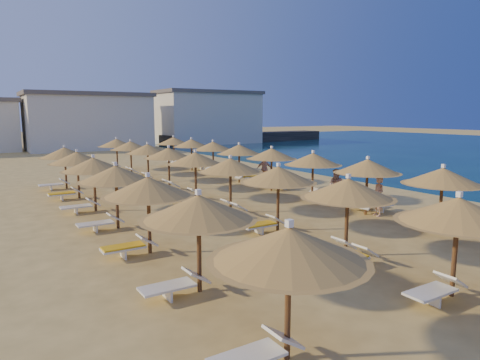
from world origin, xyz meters
TOP-DOWN VIEW (x-y plane):
  - ground at (0.00, 0.00)m, footprint 220.00×220.00m
  - jetty at (26.23, 45.17)m, footprint 30.23×6.58m
  - hotel_blocks at (3.07, 45.77)m, footprint 49.58×11.95m
  - parasol_row_east at (2.89, 2.91)m, footprint 3.04×39.69m
  - parasol_row_west at (-2.15, 2.91)m, footprint 3.04×39.69m
  - parasol_row_inland at (-7.45, 2.91)m, footprint 3.04×25.03m
  - loungers at (-1.07, 2.84)m, footprint 13.51×38.18m
  - beachgoer_c at (4.41, 9.47)m, footprint 1.08×0.94m
  - beachgoer_b at (3.26, 1.49)m, footprint 0.94×1.07m
  - beachgoer_a at (3.14, -1.22)m, footprint 0.62×0.77m

SIDE VIEW (x-z plane):
  - ground at x=0.00m, z-range 0.00..0.00m
  - loungers at x=-1.07m, z-range 0.01..0.67m
  - jetty at x=26.23m, z-range 0.00..1.50m
  - beachgoer_c at x=4.41m, z-range 0.00..1.75m
  - beachgoer_a at x=3.14m, z-range 0.00..1.83m
  - beachgoer_b at x=3.26m, z-range 0.00..1.84m
  - parasol_row_east at x=2.89m, z-range 0.84..3.55m
  - parasol_row_west at x=-2.15m, z-range 0.84..3.55m
  - parasol_row_inland at x=-7.45m, z-range 0.84..3.55m
  - hotel_blocks at x=3.07m, z-range -0.35..7.75m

